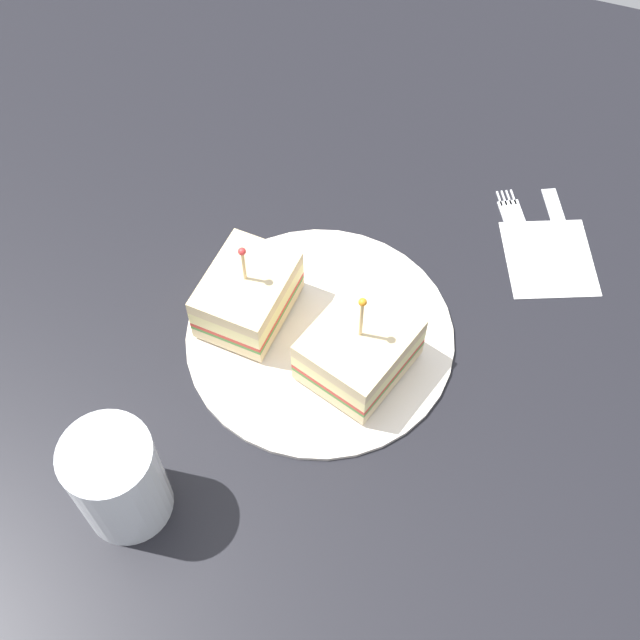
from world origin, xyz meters
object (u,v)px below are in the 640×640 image
sandwich_half_back (246,297)px  fork (517,228)px  plate (320,334)px  sandwich_half_front (359,350)px  knife (561,229)px  drink_glass (119,482)px  napkin (549,258)px

sandwich_half_back → fork: (-19.08, 21.48, -3.28)cm
plate → sandwich_half_front: bearing=64.1°
plate → knife: (-20.20, 18.68, -0.25)cm
plate → drink_glass: (20.46, -9.26, 4.21)cm
napkin → knife: knife is taller
sandwich_half_front → knife: 26.72cm
sandwich_half_back → fork: 28.92cm
plate → knife: plate is taller
drink_glass → fork: drink_glass is taller
sandwich_half_back → plate: bearing=92.4°
napkin → fork: bearing=-124.8°
plate → napkin: bearing=131.5°
drink_glass → knife: drink_glass is taller
plate → napkin: plate is taller
plate → sandwich_half_front: 5.73cm
sandwich_half_front → knife: sandwich_half_front is taller
napkin → fork: 4.61cm
sandwich_half_front → drink_glass: size_ratio=1.09×
sandwich_half_back → fork: size_ratio=0.79×
plate → knife: bearing=137.2°
plate → sandwich_half_back: size_ratio=2.54×
knife → drink_glass: bearing=-34.5°
sandwich_half_front → fork: size_ratio=0.90×
drink_glass → knife: size_ratio=0.89×
plate → drink_glass: drink_glass is taller
sandwich_half_front → sandwich_half_back: 11.52cm
sandwich_half_front → drink_glass: sandwich_half_front is taller
fork → drink_glass: bearing=-31.2°
drink_glass → plate: bearing=155.6°
drink_glass → fork: 46.09cm
plate → sandwich_half_back: sandwich_half_back is taller
plate → sandwich_half_back: (0.29, -7.00, 3.03)cm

